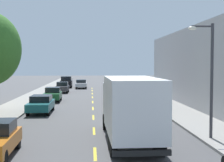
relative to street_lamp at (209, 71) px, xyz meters
name	(u,v)px	position (x,y,z in m)	size (l,w,h in m)	color
ground_plane	(93,99)	(-5.93, 20.85, -3.64)	(160.00, 160.00, 0.00)	#424244
sidewalk_left	(27,101)	(-13.03, 18.85, -3.57)	(3.20, 120.00, 0.14)	gray
sidewalk_right	(157,100)	(1.17, 18.85, -3.57)	(3.20, 120.00, 0.14)	gray
lane_centerline_dashes	(93,105)	(-5.93, 15.35, -3.64)	(0.14, 47.20, 0.01)	yellow
street_lamp	(209,71)	(0.00, 0.00, 0.00)	(1.35, 0.28, 5.96)	#38383D
delivery_box_truck	(130,105)	(-4.13, -0.07, -1.74)	(2.51, 7.99, 3.34)	white
parked_sedan_burgundy	(137,97)	(-1.55, 15.34, -2.89)	(1.93, 4.55, 1.43)	maroon
parked_hatchback_forest	(53,94)	(-10.24, 18.83, -2.89)	(1.80, 4.03, 1.50)	#194C28
parked_hatchback_sky	(123,87)	(-1.49, 30.59, -2.89)	(1.82, 4.03, 1.50)	#7A9EC6
parked_pickup_champagne	(147,103)	(-1.51, 9.77, -2.82)	(2.07, 5.33, 1.73)	tan
parked_sedan_teal	(41,104)	(-10.22, 10.46, -2.89)	(1.81, 4.51, 1.43)	#195B60
parked_hatchback_charcoal	(62,87)	(-10.16, 29.80, -2.89)	(1.76, 4.01, 1.50)	#333338
parked_suv_black	(66,82)	(-10.39, 40.57, -2.66)	(2.08, 4.85, 1.93)	black
moving_silver_sedan	(81,84)	(-7.73, 38.06, -2.89)	(1.80, 4.50, 1.43)	#B2B5BA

